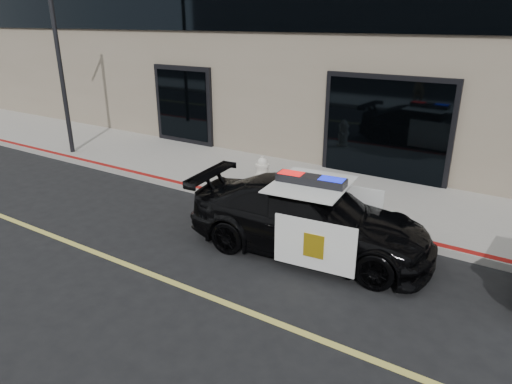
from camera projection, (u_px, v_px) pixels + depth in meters
The scene contains 5 objects.
ground at pixel (292, 329), 6.57m from camera, with size 120.00×120.00×0.00m, color black.
sidewalk_n at pixel (399, 207), 10.68m from camera, with size 60.00×3.50×0.15m, color gray.
police_car at pixel (309, 218), 8.59m from camera, with size 2.83×5.01×1.52m.
fire_hydrant at pixel (262, 175), 11.31m from camera, with size 0.40×0.56×0.89m.
street_light at pixel (58, 66), 13.83m from camera, with size 0.14×1.25×4.92m.
Camera 1 is at (2.50, -4.87, 4.18)m, focal length 32.00 mm.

